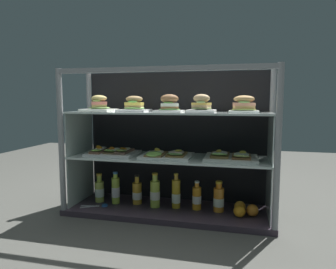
% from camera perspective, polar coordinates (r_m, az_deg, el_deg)
% --- Properties ---
extents(ground_plane, '(6.00, 6.00, 0.02)m').
position_cam_1_polar(ground_plane, '(2.23, 0.00, -14.63)').
color(ground_plane, '#43443F').
rests_on(ground_plane, ground).
extents(case_base_deck, '(1.42, 0.44, 0.04)m').
position_cam_1_polar(case_base_deck, '(2.22, 0.00, -13.91)').
color(case_base_deck, '#382D38').
rests_on(case_base_deck, ground).
extents(case_frame, '(1.42, 0.44, 1.00)m').
position_cam_1_polar(case_frame, '(2.21, 0.69, 0.03)').
color(case_frame, gray).
rests_on(case_frame, ground).
extents(riser_lower_tier, '(1.34, 0.37, 0.35)m').
position_cam_1_polar(riser_lower_tier, '(2.16, 0.00, -9.05)').
color(riser_lower_tier, silver).
rests_on(riser_lower_tier, case_base_deck).
extents(shelf_lower_glass, '(1.36, 0.39, 0.01)m').
position_cam_1_polar(shelf_lower_glass, '(2.12, 0.00, -4.31)').
color(shelf_lower_glass, silver).
rests_on(shelf_lower_glass, riser_lower_tier).
extents(riser_upper_tier, '(1.34, 0.37, 0.30)m').
position_cam_1_polar(riser_upper_tier, '(2.10, 0.00, -0.17)').
color(riser_upper_tier, silver).
rests_on(riser_upper_tier, shelf_lower_glass).
extents(shelf_upper_glass, '(1.36, 0.39, 0.01)m').
position_cam_1_polar(shelf_upper_glass, '(2.08, 0.00, 4.05)').
color(shelf_upper_glass, silver).
rests_on(shelf_upper_glass, riser_upper_tier).
extents(plated_roll_sandwich_far_left, '(0.21, 0.21, 0.11)m').
position_cam_1_polar(plated_roll_sandwich_far_left, '(2.22, -12.64, 5.19)').
color(plated_roll_sandwich_far_left, white).
rests_on(plated_roll_sandwich_far_left, shelf_upper_glass).
extents(plated_roll_sandwich_near_right_corner, '(0.21, 0.21, 0.11)m').
position_cam_1_polar(plated_roll_sandwich_near_right_corner, '(2.19, -6.28, 5.27)').
color(plated_roll_sandwich_near_right_corner, white).
rests_on(plated_roll_sandwich_near_right_corner, shelf_upper_glass).
extents(plated_roll_sandwich_far_right, '(0.19, 0.19, 0.12)m').
position_cam_1_polar(plated_roll_sandwich_far_right, '(2.08, 0.30, 5.51)').
color(plated_roll_sandwich_far_right, white).
rests_on(plated_roll_sandwich_far_right, shelf_upper_glass).
extents(plated_roll_sandwich_mid_right, '(0.18, 0.18, 0.12)m').
position_cam_1_polar(plated_roll_sandwich_mid_right, '(1.99, 6.22, 5.32)').
color(plated_roll_sandwich_mid_right, white).
rests_on(plated_roll_sandwich_mid_right, shelf_upper_glass).
extents(plated_roll_sandwich_center, '(0.18, 0.18, 0.11)m').
position_cam_1_polar(plated_roll_sandwich_center, '(2.03, 13.89, 5.19)').
color(plated_roll_sandwich_center, white).
rests_on(plated_roll_sandwich_center, shelf_upper_glass).
extents(open_sandwich_tray_mid_left, '(0.34, 0.28, 0.07)m').
position_cam_1_polar(open_sandwich_tray_mid_left, '(2.24, -10.29, -3.18)').
color(open_sandwich_tray_mid_left, white).
rests_on(open_sandwich_tray_mid_left, shelf_lower_glass).
extents(open_sandwich_tray_far_left, '(0.34, 0.28, 0.06)m').
position_cam_1_polar(open_sandwich_tray_far_left, '(2.09, -0.28, -3.76)').
color(open_sandwich_tray_far_left, white).
rests_on(open_sandwich_tray_far_left, shelf_lower_glass).
extents(open_sandwich_tray_near_right_corner, '(0.34, 0.28, 0.06)m').
position_cam_1_polar(open_sandwich_tray_near_right_corner, '(2.06, 11.53, -4.02)').
color(open_sandwich_tray_near_right_corner, white).
rests_on(open_sandwich_tray_near_right_corner, shelf_lower_glass).
extents(juice_bottle_back_right, '(0.07, 0.07, 0.21)m').
position_cam_1_polar(juice_bottle_back_right, '(2.37, -12.57, -10.14)').
color(juice_bottle_back_right, '#BCC754').
rests_on(juice_bottle_back_right, case_base_deck).
extents(juice_bottle_tucked_behind, '(0.06, 0.06, 0.23)m').
position_cam_1_polar(juice_bottle_tucked_behind, '(2.31, -9.68, -10.13)').
color(juice_bottle_tucked_behind, '#B6CD43').
rests_on(juice_bottle_tucked_behind, case_base_deck).
extents(juice_bottle_near_post, '(0.07, 0.07, 0.21)m').
position_cam_1_polar(juice_bottle_near_post, '(2.28, -5.75, -10.73)').
color(juice_bottle_near_post, gold).
rests_on(juice_bottle_near_post, case_base_deck).
extents(juice_bottle_front_middle, '(0.07, 0.07, 0.24)m').
position_cam_1_polar(juice_bottle_front_middle, '(2.21, -2.39, -10.78)').
color(juice_bottle_front_middle, '#C0D34A').
rests_on(juice_bottle_front_middle, case_base_deck).
extents(juice_bottle_back_center, '(0.06, 0.06, 0.24)m').
position_cam_1_polar(juice_bottle_back_center, '(2.19, 1.51, -10.99)').
color(juice_bottle_back_center, gold).
rests_on(juice_bottle_back_center, case_base_deck).
extents(juice_bottle_back_left, '(0.06, 0.06, 0.20)m').
position_cam_1_polar(juice_bottle_back_left, '(2.17, 5.37, -11.60)').
color(juice_bottle_back_left, orange).
rests_on(juice_bottle_back_left, case_base_deck).
extents(juice_bottle_front_second, '(0.07, 0.07, 0.21)m').
position_cam_1_polar(juice_bottle_front_second, '(2.15, 9.38, -11.75)').
color(juice_bottle_front_second, orange).
rests_on(juice_bottle_front_second, case_base_deck).
extents(orange_fruit_beside_bottles, '(0.08, 0.08, 0.08)m').
position_cam_1_polar(orange_fruit_beside_bottles, '(2.13, 15.38, -13.39)').
color(orange_fruit_beside_bottles, orange).
rests_on(orange_fruit_beside_bottles, case_base_deck).
extents(orange_fruit_near_left_post, '(0.08, 0.08, 0.08)m').
position_cam_1_polar(orange_fruit_near_left_post, '(2.17, 13.18, -12.90)').
color(orange_fruit_near_left_post, orange).
rests_on(orange_fruit_near_left_post, case_base_deck).
extents(orange_fruit_rolled_forward, '(0.08, 0.08, 0.08)m').
position_cam_1_polar(orange_fruit_rolled_forward, '(2.09, 13.11, -13.68)').
color(orange_fruit_rolled_forward, orange).
rests_on(orange_fruit_rolled_forward, case_base_deck).
extents(kitchen_scissors, '(0.20, 0.12, 0.01)m').
position_cam_1_polar(kitchen_scissors, '(2.29, -12.33, -12.76)').
color(kitchen_scissors, silver).
rests_on(kitchen_scissors, case_base_deck).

